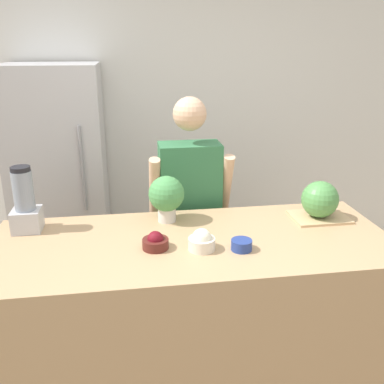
{
  "coord_description": "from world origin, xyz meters",
  "views": [
    {
      "loc": [
        -0.31,
        -1.56,
        1.92
      ],
      "look_at": [
        0.0,
        0.47,
        1.21
      ],
      "focal_mm": 40.0,
      "sensor_mm": 36.0,
      "label": 1
    }
  ],
  "objects": [
    {
      "name": "counter_island",
      "position": [
        0.0,
        0.42,
        0.48
      ],
      "size": [
        2.09,
        0.85,
        0.96
      ],
      "color": "tan",
      "rests_on": "ground_plane"
    },
    {
      "name": "bowl_cream",
      "position": [
        0.03,
        0.31,
        1.0
      ],
      "size": [
        0.13,
        0.13,
        0.11
      ],
      "color": "beige",
      "rests_on": "counter_island"
    },
    {
      "name": "refrigerator",
      "position": [
        -0.85,
        1.8,
        0.89
      ],
      "size": [
        0.71,
        0.68,
        1.78
      ],
      "color": "#B7B7BC",
      "rests_on": "ground_plane"
    },
    {
      "name": "bowl_cherries",
      "position": [
        -0.2,
        0.36,
        0.99
      ],
      "size": [
        0.13,
        0.13,
        0.09
      ],
      "color": "#511E19",
      "rests_on": "counter_island"
    },
    {
      "name": "blender",
      "position": [
        -0.87,
        0.68,
        1.11
      ],
      "size": [
        0.15,
        0.15,
        0.36
      ],
      "color": "#B7B7BC",
      "rests_on": "counter_island"
    },
    {
      "name": "watermelon",
      "position": [
        0.76,
        0.6,
        1.08
      ],
      "size": [
        0.21,
        0.21,
        0.21
      ],
      "color": "#4C8C47",
      "rests_on": "cutting_board"
    },
    {
      "name": "person",
      "position": [
        0.07,
        1.04,
        0.83
      ],
      "size": [
        0.53,
        0.26,
        1.62
      ],
      "color": "#333338",
      "rests_on": "ground_plane"
    },
    {
      "name": "bowl_small_blue",
      "position": [
        0.22,
        0.28,
        0.98
      ],
      "size": [
        0.1,
        0.1,
        0.05
      ],
      "color": "navy",
      "rests_on": "counter_island"
    },
    {
      "name": "wall_back",
      "position": [
        0.0,
        2.18,
        1.3
      ],
      "size": [
        8.0,
        0.06,
        2.6
      ],
      "color": "white",
      "rests_on": "ground_plane"
    },
    {
      "name": "potted_plant",
      "position": [
        -0.11,
        0.7,
        1.11
      ],
      "size": [
        0.2,
        0.2,
        0.27
      ],
      "color": "beige",
      "rests_on": "counter_island"
    },
    {
      "name": "cutting_board",
      "position": [
        0.77,
        0.6,
        0.96
      ],
      "size": [
        0.32,
        0.24,
        0.01
      ],
      "color": "tan",
      "rests_on": "counter_island"
    }
  ]
}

